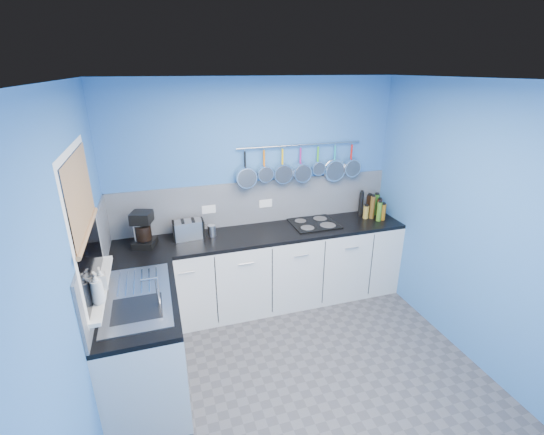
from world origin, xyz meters
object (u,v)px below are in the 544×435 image
soap_bottle_a (97,288)px  toaster (189,230)px  coffee_maker (143,230)px  hob (314,224)px  soap_bottle_b (100,278)px  canister (212,231)px  paper_towel (140,235)px

soap_bottle_a → toaster: (0.73, 1.24, -0.17)m
coffee_maker → hob: bearing=18.4°
soap_bottle_a → toaster: soap_bottle_a is taller
soap_bottle_b → toaster: soap_bottle_b is taller
coffee_maker → toaster: bearing=26.1°
soap_bottle_b → soap_bottle_a: bearing=-90.0°
soap_bottle_b → canister: size_ratio=1.39×
soap_bottle_a → hob: 2.47m
soap_bottle_a → paper_towel: 1.23m
canister → hob: canister is taller
soap_bottle_b → toaster: (0.73, 1.05, -0.14)m
coffee_maker → hob: coffee_maker is taller
soap_bottle_a → toaster: 1.45m
soap_bottle_b → paper_towel: size_ratio=0.71×
soap_bottle_a → canister: soap_bottle_a is taller
toaster → hob: 1.42m
paper_towel → canister: (0.72, 0.03, -0.06)m
soap_bottle_b → coffee_maker: size_ratio=0.48×
canister → coffee_maker: bearing=-176.4°
hob → paper_towel: bearing=-179.8°
toaster → hob: bearing=-6.6°
soap_bottle_b → toaster: 1.29m
soap_bottle_b → paper_towel: (0.25, 1.00, -0.12)m
soap_bottle_a → hob: size_ratio=0.46×
soap_bottle_b → canister: bearing=46.5°
soap_bottle_b → canister: 1.42m
paper_towel → coffee_maker: bearing=-24.5°
soap_bottle_a → canister: size_ratio=1.94×
hob → canister: bearing=179.1°
coffee_maker → paper_towel: bearing=173.2°
soap_bottle_a → canister: (0.97, 1.22, -0.21)m
coffee_maker → toaster: (0.44, 0.07, -0.08)m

